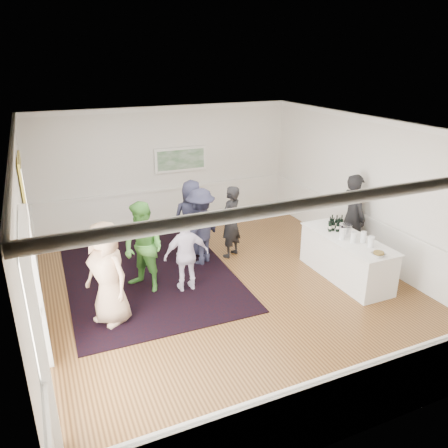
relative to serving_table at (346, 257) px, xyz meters
name	(u,v)px	position (x,y,z in m)	size (l,w,h in m)	color
floor	(227,287)	(-2.45, 0.59, -0.46)	(8.00, 8.00, 0.00)	brown
ceiling	(228,128)	(-2.45, 0.59, 2.74)	(7.00, 8.00, 0.02)	white
wall_left	(27,243)	(-5.95, 0.59, 1.14)	(0.02, 8.00, 3.20)	white
wall_right	(372,191)	(1.05, 0.59, 1.14)	(0.02, 8.00, 3.20)	white
wall_back	(166,167)	(-2.45, 4.59, 1.14)	(7.00, 0.02, 3.20)	white
wall_front	(374,324)	(-2.45, -3.41, 1.14)	(7.00, 0.02, 3.20)	white
wainscoting	(227,265)	(-2.45, 0.59, 0.04)	(7.00, 8.00, 1.00)	white
mirror	(27,207)	(-5.91, 1.89, 1.34)	(0.05, 1.25, 1.85)	yellow
doorway	(37,312)	(-5.90, -1.31, 0.96)	(0.10, 1.78, 2.56)	white
landscape_painting	(181,159)	(-2.05, 4.54, 1.32)	(1.44, 0.06, 0.66)	white
area_rug	(150,276)	(-3.76, 1.67, -0.45)	(3.36, 4.41, 0.02)	black
serving_table	(346,257)	(0.00, 0.00, 0.00)	(0.85, 2.24, 0.91)	white
bartender	(353,217)	(0.75, 0.79, 0.53)	(0.72, 0.47, 1.97)	black
guest_tan	(107,273)	(-4.80, 0.35, 0.47)	(0.91, 0.59, 1.86)	tan
guest_green	(144,248)	(-3.96, 1.20, 0.45)	(0.88, 0.69, 1.82)	#53A843
guest_lilac	(187,255)	(-3.21, 0.85, 0.31)	(0.90, 0.37, 1.53)	white
guest_dark_a	(201,227)	(-2.52, 1.87, 0.41)	(1.12, 0.65, 1.74)	#222339
guest_dark_b	(231,222)	(-1.76, 1.94, 0.39)	(0.62, 0.40, 1.69)	black
guest_navy	(192,219)	(-2.54, 2.36, 0.44)	(0.88, 0.57, 1.80)	#222339
wine_bottles	(335,223)	(0.02, 0.48, 0.60)	(0.42, 0.31, 0.31)	black
juice_pitchers	(357,237)	(-0.01, -0.28, 0.57)	(0.41, 0.66, 0.24)	#67B23F
ice_bucket	(345,230)	(0.01, 0.12, 0.56)	(0.26, 0.26, 0.24)	silver
nut_bowl	(379,254)	(-0.04, -0.92, 0.49)	(0.27, 0.27, 0.08)	white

